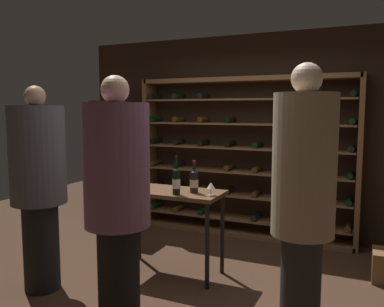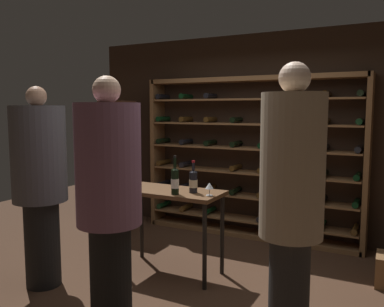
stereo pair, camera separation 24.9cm
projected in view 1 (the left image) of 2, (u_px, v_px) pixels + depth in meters
ground_plane at (201, 284)px, 3.99m from camera, size 9.82×9.82×0.00m
back_wall at (256, 135)px, 5.57m from camera, size 5.20×0.10×2.75m
wine_rack at (243, 159)px, 5.45m from camera, size 2.99×0.32×2.16m
tasting_table at (170, 201)px, 4.20m from camera, size 1.13×0.52×0.89m
person_host_in_suit at (303, 199)px, 2.70m from camera, size 0.42×0.42×2.04m
person_guest_blue_shirt at (39, 179)px, 3.78m from camera, size 0.51×0.51×1.95m
person_bystander_red_print at (117, 195)px, 3.02m from camera, size 0.50×0.50×1.98m
display_cabinet at (110, 164)px, 5.93m from camera, size 0.44×0.36×1.85m
wine_bottle_amber_reserve at (176, 181)px, 3.96m from camera, size 0.08×0.08×0.39m
wine_bottle_red_label at (194, 181)px, 4.05m from camera, size 0.09×0.09×0.33m
wine_glass_stemmed_center at (211, 186)px, 3.92m from camera, size 0.08×0.08×0.13m
wine_glass_stemmed_right at (121, 180)px, 4.21m from camera, size 0.09×0.09×0.15m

